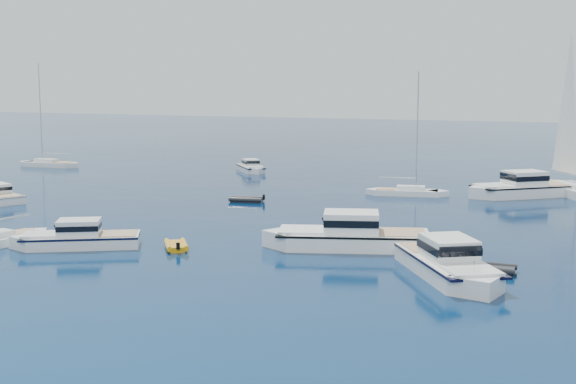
# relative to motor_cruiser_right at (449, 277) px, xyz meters

# --- Properties ---
(ground) EXTENTS (400.00, 400.00, 0.00)m
(ground) POSITION_rel_motor_cruiser_right_xyz_m (-17.92, -8.72, 0.00)
(ground) COLOR navy
(ground) RESTS_ON ground
(motor_cruiser_right) EXTENTS (9.11, 11.25, 2.95)m
(motor_cruiser_right) POSITION_rel_motor_cruiser_right_xyz_m (0.00, 0.00, 0.00)
(motor_cruiser_right) COLOR silver
(motor_cruiser_right) RESTS_ON ground
(motor_cruiser_left) EXTENTS (9.50, 7.27, 2.46)m
(motor_cruiser_left) POSITION_rel_motor_cruiser_right_xyz_m (-25.09, -2.09, 0.00)
(motor_cruiser_left) COLOR silver
(motor_cruiser_left) RESTS_ON ground
(motor_cruiser_centre) EXTENTS (12.77, 7.46, 3.21)m
(motor_cruiser_centre) POSITION_rel_motor_cruiser_right_xyz_m (-8.06, 5.14, 0.00)
(motor_cruiser_centre) COLOR white
(motor_cruiser_centre) RESTS_ON ground
(motor_cruiser_distant) EXTENTS (11.88, 10.98, 3.26)m
(motor_cruiser_distant) POSITION_rel_motor_cruiser_right_xyz_m (-0.27, 34.98, 0.00)
(motor_cruiser_distant) COLOR white
(motor_cruiser_distant) RESTS_ON ground
(motor_cruiser_horizon) EXTENTS (6.78, 7.31, 2.01)m
(motor_cruiser_horizon) POSITION_rel_motor_cruiser_right_xyz_m (-34.71, 43.88, 0.00)
(motor_cruiser_horizon) COLOR white
(motor_cruiser_horizon) RESTS_ON ground
(sailboat_centre) EXTENTS (8.97, 4.06, 12.77)m
(sailboat_centre) POSITION_rel_motor_cruiser_right_xyz_m (-10.89, 31.15, 0.00)
(sailboat_centre) COLOR white
(sailboat_centre) RESTS_ON ground
(sailboat_sails_r) EXTENTS (9.89, 12.60, 18.94)m
(sailboat_sails_r) POSITION_rel_motor_cruiser_right_xyz_m (3.99, 38.52, 0.00)
(sailboat_sails_r) COLOR white
(sailboat_sails_r) RESTS_ON ground
(sailboat_far_l) EXTENTS (9.94, 3.40, 14.34)m
(sailboat_far_l) POSITION_rel_motor_cruiser_right_xyz_m (-62.25, 37.96, 0.00)
(sailboat_far_l) COLOR silver
(sailboat_far_l) RESTS_ON ground
(tender_yellow) EXTENTS (3.22, 3.50, 0.95)m
(tender_yellow) POSITION_rel_motor_cruiser_right_xyz_m (-18.59, 0.20, 0.00)
(tender_yellow) COLOR orange
(tender_yellow) RESTS_ON ground
(tender_grey_near) EXTENTS (3.68, 2.09, 0.95)m
(tender_grey_near) POSITION_rel_motor_cruiser_right_xyz_m (1.73, 2.10, 0.00)
(tender_grey_near) COLOR black
(tender_grey_near) RESTS_ON ground
(tender_grey_far) EXTENTS (3.68, 2.57, 0.95)m
(tender_grey_far) POSITION_rel_motor_cruiser_right_xyz_m (-23.69, 20.85, 0.00)
(tender_grey_far) COLOR black
(tender_grey_far) RESTS_ON ground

